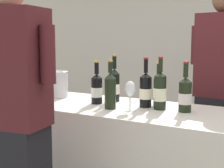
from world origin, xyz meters
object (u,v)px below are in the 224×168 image
(wine_bottle_3, at_px, (110,90))
(wine_bottle_10, at_px, (32,83))
(wine_bottle_9, at_px, (114,85))
(wine_bottle_5, at_px, (159,89))
(wine_glass, at_px, (130,90))
(ice_bucket, at_px, (56,84))
(wine_bottle_4, at_px, (185,94))
(wine_bottle_7, at_px, (10,83))
(person_server, at_px, (223,104))
(person_guest, at_px, (12,137))
(wine_bottle_6, at_px, (160,91))
(wine_bottle_0, at_px, (96,89))
(wine_bottle_2, at_px, (146,90))

(wine_bottle_3, height_order, wine_bottle_10, wine_bottle_10)
(wine_bottle_9, bearing_deg, wine_bottle_3, -64.88)
(wine_bottle_5, height_order, wine_glass, wine_bottle_5)
(wine_bottle_5, bearing_deg, ice_bucket, -172.81)
(wine_bottle_9, height_order, wine_glass, wine_bottle_9)
(wine_bottle_10, bearing_deg, wine_bottle_4, 10.14)
(wine_bottle_7, bearing_deg, wine_bottle_10, 11.38)
(wine_bottle_10, bearing_deg, person_server, 34.88)
(wine_bottle_9, bearing_deg, wine_glass, -44.09)
(wine_bottle_3, relative_size, person_guest, 0.19)
(wine_bottle_3, relative_size, wine_bottle_7, 0.96)
(wine_bottle_4, bearing_deg, person_guest, -133.16)
(wine_bottle_10, height_order, wine_glass, wine_bottle_10)
(wine_bottle_6, xyz_separation_m, wine_bottle_7, (-1.14, -0.23, 0.00))
(wine_bottle_5, bearing_deg, wine_bottle_10, -159.69)
(wine_bottle_4, bearing_deg, wine_bottle_7, -169.68)
(wine_bottle_5, distance_m, wine_bottle_9, 0.35)
(wine_bottle_4, xyz_separation_m, wine_bottle_9, (-0.58, 0.11, 0.01))
(wine_bottle_5, distance_m, wine_glass, 0.29)
(wine_bottle_10, bearing_deg, wine_bottle_7, -168.62)
(wine_bottle_5, xyz_separation_m, person_server, (0.32, 0.51, -0.16))
(wine_bottle_3, bearing_deg, person_server, 55.54)
(wine_bottle_4, height_order, wine_bottle_6, wine_bottle_6)
(wine_bottle_0, bearing_deg, wine_bottle_3, -30.34)
(wine_bottle_3, height_order, wine_bottle_5, wine_bottle_3)
(wine_bottle_6, bearing_deg, person_guest, -126.05)
(wine_bottle_6, xyz_separation_m, wine_bottle_10, (-0.95, -0.19, 0.01))
(wine_glass, bearing_deg, wine_bottle_9, 135.91)
(wine_bottle_5, height_order, wine_bottle_7, wine_bottle_7)
(wine_bottle_0, xyz_separation_m, wine_bottle_7, (-0.67, -0.18, 0.01))
(wine_bottle_5, xyz_separation_m, wine_bottle_9, (-0.35, -0.02, 0.01))
(person_guest, bearing_deg, wine_bottle_10, 124.97)
(wine_bottle_6, bearing_deg, wine_bottle_2, 169.14)
(wine_bottle_7, xyz_separation_m, ice_bucket, (0.24, 0.26, -0.02))
(person_guest, bearing_deg, wine_bottle_9, 80.95)
(wine_bottle_3, relative_size, wine_bottle_5, 1.07)
(wine_bottle_0, xyz_separation_m, wine_glass, (0.33, -0.10, 0.03))
(wine_bottle_4, height_order, person_server, person_server)
(wine_bottle_5, xyz_separation_m, ice_bucket, (-0.83, -0.11, -0.00))
(wine_bottle_5, bearing_deg, wine_bottle_2, -112.92)
(wine_bottle_0, bearing_deg, person_guest, -96.68)
(wine_bottle_6, distance_m, wine_bottle_7, 1.16)
(wine_bottle_3, height_order, wine_bottle_4, wine_bottle_3)
(wine_bottle_6, height_order, wine_bottle_10, wine_bottle_6)
(wine_bottle_4, xyz_separation_m, wine_bottle_10, (-1.11, -0.20, 0.02))
(wine_bottle_3, relative_size, wine_bottle_4, 1.01)
(wine_bottle_9, height_order, ice_bucket, wine_bottle_9)
(wine_bottle_2, xyz_separation_m, ice_bucket, (-0.79, 0.01, -0.01))
(wine_bottle_2, height_order, wine_bottle_6, wine_bottle_6)
(wine_bottle_10, bearing_deg, wine_glass, 3.00)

